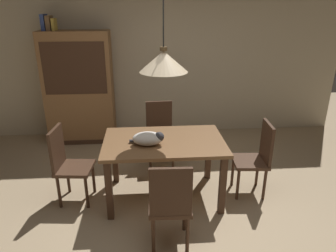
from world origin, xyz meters
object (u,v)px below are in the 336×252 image
at_px(hutch_bookcase, 80,90).
at_px(book_blue_wide, 44,22).
at_px(chair_near_front, 170,203).
at_px(pendant_lamp, 164,61).
at_px(chair_far_back, 160,131).
at_px(cat_sleeping, 149,138).
at_px(book_brown_thick, 49,23).
at_px(chair_left_side, 67,162).
at_px(chair_right_side, 257,156).
at_px(dining_table, 164,148).
at_px(book_yellow_short, 54,24).

relative_size(hutch_bookcase, book_blue_wide, 7.71).
height_order(chair_near_front, pendant_lamp, pendant_lamp).
bearing_deg(chair_far_back, cat_sleeping, -100.04).
relative_size(hutch_bookcase, book_brown_thick, 7.71).
height_order(cat_sleeping, book_blue_wide, book_blue_wide).
height_order(hutch_bookcase, book_blue_wide, book_blue_wide).
bearing_deg(chair_left_side, chair_far_back, 37.75).
bearing_deg(book_blue_wide, book_brown_thick, 0.00).
height_order(chair_far_back, book_blue_wide, book_blue_wide).
bearing_deg(chair_left_side, book_blue_wide, 107.61).
bearing_deg(chair_right_side, dining_table, 179.69).
bearing_deg(chair_left_side, dining_table, -0.39).
height_order(chair_right_side, hutch_bookcase, hutch_bookcase).
xyz_separation_m(chair_left_side, cat_sleeping, (0.95, -0.11, 0.32)).
distance_m(cat_sleeping, pendant_lamp, 0.86).
bearing_deg(book_brown_thick, hutch_bookcase, -0.25).
distance_m(dining_table, cat_sleeping, 0.27).
xyz_separation_m(book_brown_thick, book_yellow_short, (0.07, 0.00, -0.02)).
height_order(chair_right_side, book_yellow_short, book_yellow_short).
bearing_deg(book_yellow_short, chair_right_side, -34.45).
height_order(cat_sleeping, pendant_lamp, pendant_lamp).
bearing_deg(chair_right_side, cat_sleeping, -175.75).
distance_m(book_blue_wide, book_brown_thick, 0.08).
xyz_separation_m(dining_table, chair_right_side, (1.13, -0.01, -0.14)).
bearing_deg(hutch_bookcase, chair_near_front, -64.70).
bearing_deg(pendant_lamp, book_brown_thick, 131.59).
xyz_separation_m(chair_far_back, chair_near_front, (0.00, -1.76, 0.00)).
xyz_separation_m(dining_table, chair_near_front, (-0.00, -0.88, -0.14)).
bearing_deg(dining_table, chair_near_front, -90.19).
relative_size(chair_right_side, cat_sleeping, 2.38).
relative_size(chair_far_back, cat_sleeping, 2.38).
bearing_deg(chair_far_back, chair_left_side, -142.25).
bearing_deg(chair_far_back, chair_right_side, -38.00).
relative_size(chair_near_front, hutch_bookcase, 0.50).
height_order(chair_right_side, chair_left_side, same).
xyz_separation_m(chair_right_side, book_brown_thick, (-2.76, 1.85, 1.45)).
bearing_deg(dining_table, chair_far_back, 90.24).
bearing_deg(book_blue_wide, hutch_bookcase, -0.20).
relative_size(chair_near_front, pendant_lamp, 0.72).
height_order(dining_table, chair_left_side, chair_left_side).
distance_m(chair_near_front, chair_right_side, 1.43).
bearing_deg(chair_right_side, chair_left_side, 179.65).
xyz_separation_m(chair_right_side, hutch_bookcase, (-2.42, 1.85, 0.38)).
relative_size(cat_sleeping, pendant_lamp, 0.30).
xyz_separation_m(chair_right_side, book_blue_wide, (-2.84, 1.85, 1.46)).
distance_m(chair_near_front, book_yellow_short, 3.45).
relative_size(chair_far_back, book_blue_wide, 3.88).
relative_size(hutch_bookcase, book_yellow_short, 9.25).
relative_size(cat_sleeping, book_brown_thick, 1.63).
bearing_deg(chair_near_front, pendant_lamp, 89.81).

